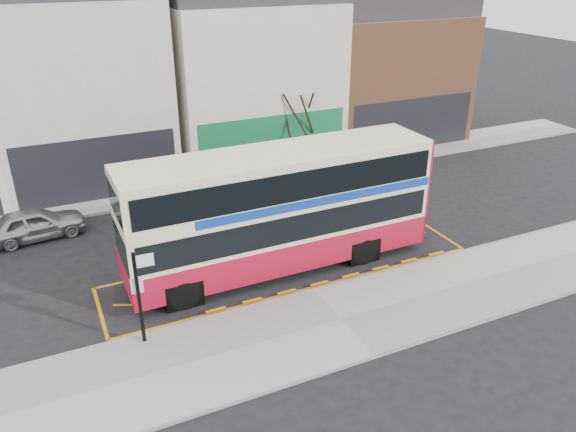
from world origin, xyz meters
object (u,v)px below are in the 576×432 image
double_decker_bus (280,208)px  car_grey (253,176)px  car_silver (35,224)px  car_white (375,156)px  bus_stop_post (140,289)px  street_tree_right (297,102)px

double_decker_bus → car_grey: 8.28m
car_silver → car_white: bearing=-92.3°
car_white → double_decker_bus: bearing=126.2°
double_decker_bus → car_grey: bearing=75.2°
double_decker_bus → car_silver: size_ratio=2.92×
double_decker_bus → car_white: double_decker_bus is taller
car_silver → car_grey: bearing=-88.0°
bus_stop_post → car_white: bus_stop_post is taller
car_grey → street_tree_right: (3.14, 1.47, 3.14)m
car_silver → bus_stop_post: bearing=-169.3°
bus_stop_post → street_tree_right: street_tree_right is taller
car_grey → car_white: 7.05m
car_silver → car_white: 17.42m
bus_stop_post → car_white: (14.74, 10.05, -1.23)m
bus_stop_post → street_tree_right: 16.19m
double_decker_bus → car_silver: 10.67m
street_tree_right → double_decker_bus: bearing=-119.0°
car_white → street_tree_right: 5.26m
car_silver → street_tree_right: street_tree_right is taller
car_silver → car_grey: (10.34, 1.41, -0.05)m
car_grey → street_tree_right: 4.68m
double_decker_bus → street_tree_right: street_tree_right is taller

